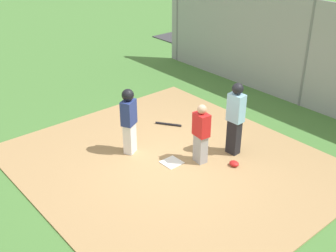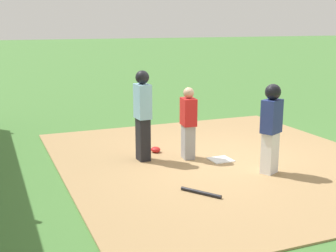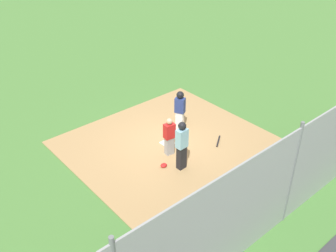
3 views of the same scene
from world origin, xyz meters
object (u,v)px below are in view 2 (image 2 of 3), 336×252
(home_plate, at_px, (221,160))
(catcher, at_px, (188,123))
(catcher_mask, at_px, (156,150))
(umpire, at_px, (143,113))
(runner, at_px, (271,123))
(baseball_bat, at_px, (201,193))

(home_plate, xyz_separation_m, catcher, (-0.38, -0.56, 0.75))
(catcher, bearing_deg, home_plate, -27.03)
(catcher, distance_m, catcher_mask, 1.07)
(catcher, distance_m, umpire, 0.96)
(umpire, height_order, runner, umpire)
(runner, relative_size, baseball_bat, 2.26)
(home_plate, distance_m, baseball_bat, 1.96)
(catcher, xyz_separation_m, runner, (1.43, 1.01, 0.21))
(baseball_bat, bearing_deg, umpire, -27.99)
(home_plate, height_order, catcher, catcher)
(catcher, bearing_deg, umpire, 172.70)
(home_plate, relative_size, catcher_mask, 1.83)
(runner, bearing_deg, umpire, 22.38)
(home_plate, xyz_separation_m, runner, (1.05, 0.45, 0.95))
(catcher, height_order, runner, runner)
(runner, xyz_separation_m, catcher_mask, (-2.09, -1.48, -0.90))
(umpire, bearing_deg, runner, -43.14)
(umpire, distance_m, baseball_bat, 2.37)
(catcher, bearing_deg, catcher_mask, 132.29)
(home_plate, xyz_separation_m, baseball_bat, (1.54, -1.21, 0.02))
(umpire, xyz_separation_m, baseball_bat, (2.16, 0.25, -0.95))
(home_plate, xyz_separation_m, umpire, (-0.61, -1.47, 0.97))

